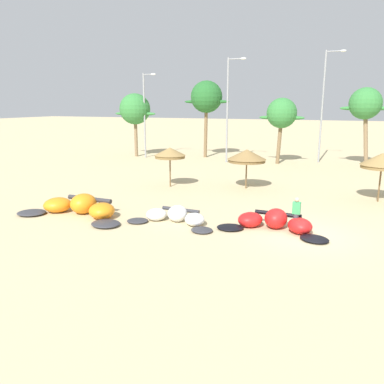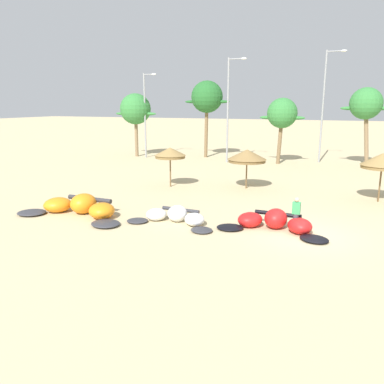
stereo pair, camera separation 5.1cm
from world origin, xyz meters
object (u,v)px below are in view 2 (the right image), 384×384
object	(u,v)px
kite_far_left	(79,207)
kite_left_of_center	(274,222)
palm_left	(207,98)
palm_center_left	(366,105)
beach_umbrella_near_palms	(383,161)
lamppost_west_center	(229,106)
person_near_kites	(296,215)
beach_umbrella_near_van	(170,153)
palm_left_of_gap	(282,114)
lamppost_east_center	(325,102)
lamppost_west	(146,111)
palm_leftmost	(135,109)
kite_left	(175,217)
beach_umbrella_middle	(247,156)

from	to	relation	value
kite_far_left	kite_left_of_center	size ratio (longest dim) A/B	1.24
palm_left	palm_center_left	bearing A→B (deg)	-3.24
kite_far_left	beach_umbrella_near_palms	bearing A→B (deg)	31.70
lamppost_west_center	person_near_kites	bearing A→B (deg)	-64.56
beach_umbrella_near_van	person_near_kites	size ratio (longest dim) A/B	1.73
palm_left_of_gap	lamppost_east_center	bearing A→B (deg)	34.65
palm_center_left	lamppost_west	world-z (taller)	lamppost_west
palm_center_left	lamppost_east_center	distance (m)	4.03
beach_umbrella_near_palms	lamppost_west_center	xyz separation A→B (m)	(-13.14, 11.80, 3.10)
beach_umbrella_near_van	palm_left_of_gap	size ratio (longest dim) A/B	0.44
kite_left_of_center	beach_umbrella_near_palms	distance (m)	9.39
kite_far_left	lamppost_west	world-z (taller)	lamppost_west
kite_far_left	palm_leftmost	distance (m)	23.96
palm_left_of_gap	lamppost_east_center	size ratio (longest dim) A/B	0.59
kite_left_of_center	beach_umbrella_near_palms	bearing A→B (deg)	58.13
kite_left	beach_umbrella_middle	size ratio (longest dim) A/B	1.76
beach_umbrella_near_van	lamppost_west	world-z (taller)	lamppost_west
beach_umbrella_middle	beach_umbrella_near_palms	world-z (taller)	beach_umbrella_near_palms
palm_left	lamppost_east_center	world-z (taller)	lamppost_east_center
lamppost_east_center	palm_center_left	bearing A→B (deg)	-23.70
kite_left	beach_umbrella_middle	distance (m)	9.43
kite_left_of_center	beach_umbrella_middle	size ratio (longest dim) A/B	1.96
beach_umbrella_near_palms	palm_leftmost	bearing A→B (deg)	152.72
beach_umbrella_near_palms	palm_left_of_gap	xyz separation A→B (m)	(-8.15, 12.91, 2.34)
lamppost_west	beach_umbrella_near_van	bearing A→B (deg)	-54.95
beach_umbrella_near_palms	palm_left	xyz separation A→B (m)	(-16.53, 14.68, 3.94)
beach_umbrella_near_van	beach_umbrella_near_palms	size ratio (longest dim) A/B	0.95
beach_umbrella_middle	beach_umbrella_near_palms	size ratio (longest dim) A/B	0.93
kite_far_left	lamppost_west_center	size ratio (longest dim) A/B	0.66
palm_left	lamppost_west_center	world-z (taller)	lamppost_west_center
beach_umbrella_near_van	kite_far_left	bearing A→B (deg)	-99.56
person_near_kites	lamppost_west_center	world-z (taller)	lamppost_west_center
beach_umbrella_near_van	beach_umbrella_near_palms	world-z (taller)	beach_umbrella_near_palms
person_near_kites	palm_leftmost	xyz separation A→B (m)	(-20.19, 20.07, 4.35)
kite_far_left	palm_center_left	xyz separation A→B (m)	(14.07, 23.00, 5.30)
kite_far_left	lamppost_west_center	distance (m)	21.71
beach_umbrella_near_palms	person_near_kites	xyz separation A→B (m)	(-3.88, -7.65, -1.68)
palm_left	lamppost_west	world-z (taller)	lamppost_west
kite_far_left	kite_left_of_center	xyz separation A→B (m)	(10.08, 1.44, -0.05)
palm_left	lamppost_west_center	bearing A→B (deg)	-40.38
kite_far_left	person_near_kites	bearing A→B (deg)	8.04
lamppost_east_center	person_near_kites	bearing A→B (deg)	-88.40
lamppost_west_center	lamppost_east_center	bearing A→B (deg)	22.75
kite_left_of_center	beach_umbrella_middle	xyz separation A→B (m)	(-3.53, 8.37, 1.93)
kite_left_of_center	lamppost_east_center	xyz separation A→B (m)	(0.30, 23.18, 5.59)
person_near_kites	lamppost_west	xyz separation A→B (m)	(-18.66, 19.64, 4.16)
kite_left	beach_umbrella_near_van	bearing A→B (deg)	117.05
palm_leftmost	palm_left	world-z (taller)	palm_left
person_near_kites	palm_left	xyz separation A→B (m)	(-12.64, 22.33, 5.62)
palm_left	palm_left_of_gap	size ratio (longest dim) A/B	1.29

